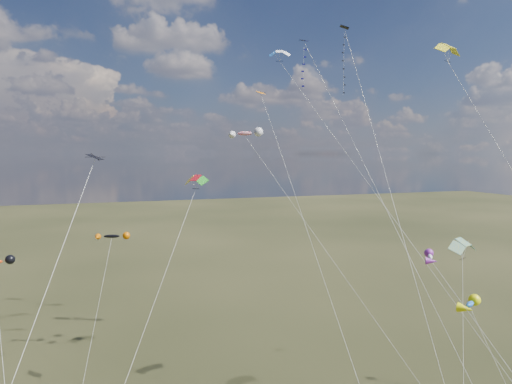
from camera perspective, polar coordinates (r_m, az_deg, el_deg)
name	(u,v)px	position (r m, az deg, el deg)	size (l,w,h in m)	color
diamond_black_high	(349,77)	(45.81, 11.55, 13.86)	(6.48, 27.76, 35.35)	black
diamond_navy_tall	(316,87)	(44.71, 7.51, 12.86)	(7.37, 21.54, 33.84)	#121652
diamond_black_mid	(46,289)	(25.39, -24.73, -10.91)	(9.01, 15.32, 22.73)	black
diamond_orange_center	(293,189)	(42.47, 4.68, 0.42)	(2.94, 21.44, 29.31)	orange
parafoil_yellow	(449,47)	(43.10, 22.99, 16.34)	(7.52, 19.14, 32.47)	yellow
parafoil_blue_white	(281,54)	(54.36, 3.15, 16.89)	(14.70, 26.64, 35.01)	blue
parafoil_striped	(463,242)	(40.64, 24.47, -5.74)	(7.06, 7.87, 16.39)	#C9CE1D
parafoil_tricolor	(195,179)	(40.98, -7.60, 1.60)	(12.01, 15.63, 21.20)	gold
novelty_black_orange	(112,237)	(54.08, -17.61, -5.33)	(5.14, 7.94, 13.91)	black
novelty_white_purple	(432,259)	(35.11, 21.11, -7.81)	(6.32, 13.81, 15.77)	white
novelty_redwhite_stripe	(245,134)	(55.03, -1.35, 7.27)	(14.59, 18.90, 25.85)	red
novelty_blue_yellow	(470,305)	(37.02, 25.22, -12.63)	(3.31, 7.59, 12.47)	blue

